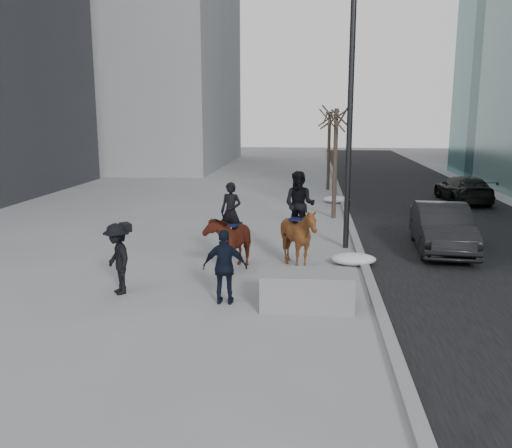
# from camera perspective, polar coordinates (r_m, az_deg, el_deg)

# --- Properties ---
(ground) EXTENTS (120.00, 120.00, 0.00)m
(ground) POSITION_cam_1_polar(r_m,az_deg,el_deg) (13.49, -0.53, -7.28)
(ground) COLOR gray
(ground) RESTS_ON ground
(road) EXTENTS (8.00, 90.00, 0.01)m
(road) POSITION_cam_1_polar(r_m,az_deg,el_deg) (23.76, 19.32, 0.33)
(road) COLOR black
(road) RESTS_ON ground
(curb) EXTENTS (0.25, 90.00, 0.12)m
(curb) POSITION_cam_1_polar(r_m,az_deg,el_deg) (23.14, 9.66, 0.68)
(curb) COLOR gray
(curb) RESTS_ON ground
(planter) EXTENTS (2.11, 1.10, 0.83)m
(planter) POSITION_cam_1_polar(r_m,az_deg,el_deg) (12.44, 5.34, -6.94)
(planter) COLOR gray
(planter) RESTS_ON ground
(car_near) EXTENTS (1.91, 4.68, 1.51)m
(car_near) POSITION_cam_1_polar(r_m,az_deg,el_deg) (18.40, 19.00, -0.37)
(car_near) COLOR black
(car_near) RESTS_ON ground
(car_far) EXTENTS (2.16, 4.72, 1.34)m
(car_far) POSITION_cam_1_polar(r_m,az_deg,el_deg) (28.99, 21.00, 3.46)
(car_far) COLOR black
(car_far) RESTS_ON ground
(tree_near) EXTENTS (1.20, 1.20, 5.08)m
(tree_near) POSITION_cam_1_polar(r_m,az_deg,el_deg) (22.97, 8.34, 6.88)
(tree_near) COLOR #34241E
(tree_near) RESTS_ON ground
(tree_far) EXTENTS (1.20, 1.20, 4.98)m
(tree_far) POSITION_cam_1_polar(r_m,az_deg,el_deg) (31.80, 7.68, 8.06)
(tree_far) COLOR #392C21
(tree_far) RESTS_ON ground
(mounted_left) EXTENTS (1.33, 2.06, 2.46)m
(mounted_left) POSITION_cam_1_polar(r_m,az_deg,el_deg) (15.39, -2.71, -1.37)
(mounted_left) COLOR #511C10
(mounted_left) RESTS_ON ground
(mounted_right) EXTENTS (1.85, 1.98, 2.77)m
(mounted_right) POSITION_cam_1_polar(r_m,az_deg,el_deg) (15.38, 4.55, -0.66)
(mounted_right) COLOR #46200E
(mounted_right) RESTS_ON ground
(feeder) EXTENTS (1.04, 0.87, 1.75)m
(feeder) POSITION_cam_1_polar(r_m,az_deg,el_deg) (12.54, -3.27, -4.55)
(feeder) COLOR black
(feeder) RESTS_ON ground
(camera_crew) EXTENTS (1.19, 1.30, 1.75)m
(camera_crew) POSITION_cam_1_polar(r_m,az_deg,el_deg) (13.64, -14.36, -3.54)
(camera_crew) COLOR black
(camera_crew) RESTS_ON ground
(lamppost) EXTENTS (0.25, 1.72, 9.09)m
(lamppost) POSITION_cam_1_polar(r_m,az_deg,el_deg) (17.55, 9.97, 13.47)
(lamppost) COLOR black
(lamppost) RESTS_ON ground
(snow_piles) EXTENTS (1.35, 12.17, 0.34)m
(snow_piles) POSITION_cam_1_polar(r_m,az_deg,el_deg) (21.84, 9.10, 0.34)
(snow_piles) COLOR silver
(snow_piles) RESTS_ON ground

